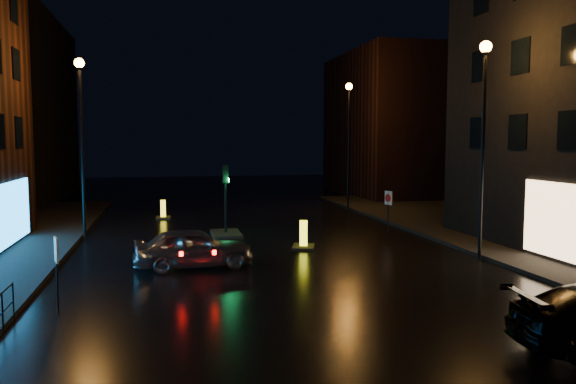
# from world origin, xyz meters

# --- Properties ---
(ground) EXTENTS (120.00, 120.00, 0.00)m
(ground) POSITION_xyz_m (0.00, 0.00, 0.00)
(ground) COLOR black
(ground) RESTS_ON ground
(building_far_left) EXTENTS (8.00, 16.00, 14.00)m
(building_far_left) POSITION_xyz_m (-16.00, 35.00, 7.00)
(building_far_left) COLOR black
(building_far_left) RESTS_ON ground
(building_far_right) EXTENTS (8.00, 14.00, 12.00)m
(building_far_right) POSITION_xyz_m (15.00, 32.00, 6.00)
(building_far_right) COLOR black
(building_far_right) RESTS_ON ground
(street_lamp_lfar) EXTENTS (0.44, 0.44, 8.37)m
(street_lamp_lfar) POSITION_xyz_m (-7.80, 14.00, 5.56)
(street_lamp_lfar) COLOR black
(street_lamp_lfar) RESTS_ON ground
(street_lamp_rnear) EXTENTS (0.44, 0.44, 8.37)m
(street_lamp_rnear) POSITION_xyz_m (7.80, 6.00, 5.56)
(street_lamp_rnear) COLOR black
(street_lamp_rnear) RESTS_ON ground
(street_lamp_rfar) EXTENTS (0.44, 0.44, 8.37)m
(street_lamp_rfar) POSITION_xyz_m (7.80, 22.00, 5.56)
(street_lamp_rfar) COLOR black
(street_lamp_rfar) RESTS_ON ground
(traffic_signal) EXTENTS (1.40, 2.40, 3.45)m
(traffic_signal) POSITION_xyz_m (-1.20, 14.00, 0.50)
(traffic_signal) COLOR black
(traffic_signal) RESTS_ON ground
(silver_hatchback) EXTENTS (4.38, 1.94, 1.46)m
(silver_hatchback) POSITION_xyz_m (-3.12, 7.08, 0.73)
(silver_hatchback) COLOR #A7AAAF
(silver_hatchback) RESTS_ON ground
(bollard_near) EXTENTS (1.30, 1.59, 1.20)m
(bollard_near) POSITION_xyz_m (1.70, 9.79, 0.26)
(bollard_near) COLOR black
(bollard_near) RESTS_ON ground
(bollard_far) EXTENTS (0.89, 1.29, 1.10)m
(bollard_far) POSITION_xyz_m (-4.22, 20.59, 0.24)
(bollard_far) COLOR black
(bollard_far) RESTS_ON ground
(road_sign_left) EXTENTS (0.19, 0.49, 2.06)m
(road_sign_left) POSITION_xyz_m (-6.98, 2.39, 1.54)
(road_sign_left) COLOR black
(road_sign_left) RESTS_ON ground
(road_sign_right) EXTENTS (0.20, 0.50, 2.11)m
(road_sign_right) POSITION_xyz_m (6.84, 12.83, 1.58)
(road_sign_right) COLOR black
(road_sign_right) RESTS_ON ground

